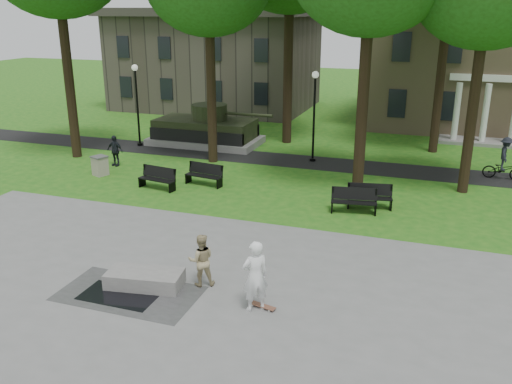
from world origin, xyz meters
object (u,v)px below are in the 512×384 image
Objects in this scene: park_bench_0 at (158,177)px; trash_bin at (100,166)px; cyclist at (504,162)px; friend_watching at (201,260)px; concrete_block at (145,279)px; skateboarder at (255,276)px.

park_bench_0 is 3.79m from trash_bin.
cyclist is 1.10× the size of park_bench_0.
friend_watching is 0.78× the size of cyclist.
park_bench_0 reaches higher than trash_bin.
concrete_block is 1.38× the size of friend_watching.
skateboarder is at bearing -38.77° from park_bench_0.
skateboarder is 1.08× the size of park_bench_0.
park_bench_0 is (-4.11, 8.24, 0.28)m from concrete_block.
trash_bin reaches higher than concrete_block.
skateboarder is at bearing 158.66° from cyclist.
park_bench_0 is (-7.59, 8.43, -0.50)m from skateboarder.
park_bench_0 is (-5.65, 7.62, -0.29)m from friend_watching.
concrete_block is 1.19× the size of park_bench_0.
skateboarder reaches higher than park_bench_0.
cyclist is (7.24, 15.08, -0.19)m from skateboarder.
park_bench_0 is 1.93× the size of trash_bin.
skateboarder reaches higher than trash_bin.
trash_bin is at bearing -80.64° from skateboarder.
trash_bin is (-7.79, 9.16, 0.24)m from concrete_block.
trash_bin is at bearing 175.06° from park_bench_0.
cyclist is at bearing -156.59° from skateboarder.
friend_watching is at bearing -42.51° from trash_bin.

